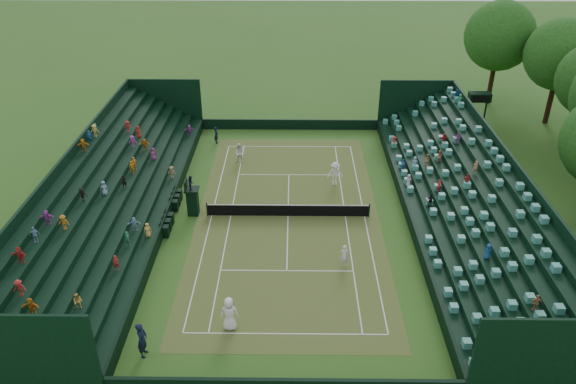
% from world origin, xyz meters
% --- Properties ---
extents(ground, '(160.00, 160.00, 0.00)m').
position_xyz_m(ground, '(0.00, 0.00, 0.00)').
color(ground, '#2F5B1C').
rests_on(ground, ground).
extents(court_surface, '(12.97, 26.77, 0.01)m').
position_xyz_m(court_surface, '(0.00, 0.00, 0.01)').
color(court_surface, '#376622').
rests_on(court_surface, ground).
extents(perimeter_wall_north, '(17.17, 0.20, 1.00)m').
position_xyz_m(perimeter_wall_north, '(0.00, 15.88, 0.50)').
color(perimeter_wall_north, black).
rests_on(perimeter_wall_north, ground).
extents(perimeter_wall_east, '(0.20, 31.77, 1.00)m').
position_xyz_m(perimeter_wall_east, '(8.48, 0.00, 0.50)').
color(perimeter_wall_east, black).
rests_on(perimeter_wall_east, ground).
extents(perimeter_wall_west, '(0.20, 31.77, 1.00)m').
position_xyz_m(perimeter_wall_west, '(-8.48, 0.00, 0.50)').
color(perimeter_wall_west, black).
rests_on(perimeter_wall_west, ground).
extents(north_grandstand, '(6.60, 32.00, 4.90)m').
position_xyz_m(north_grandstand, '(12.66, 0.00, 1.55)').
color(north_grandstand, black).
rests_on(north_grandstand, ground).
extents(south_grandstand, '(6.60, 32.00, 4.90)m').
position_xyz_m(south_grandstand, '(-12.66, 0.00, 1.55)').
color(south_grandstand, black).
rests_on(south_grandstand, ground).
extents(tennis_net, '(11.67, 0.10, 1.06)m').
position_xyz_m(tennis_net, '(0.00, 0.00, 0.53)').
color(tennis_net, black).
rests_on(tennis_net, ground).
extents(scoreboard_tower, '(2.00, 1.00, 3.70)m').
position_xyz_m(scoreboard_tower, '(17.75, 16.00, 3.14)').
color(scoreboard_tower, black).
rests_on(scoreboard_tower, ground).
extents(umpire_chair, '(0.98, 0.98, 3.10)m').
position_xyz_m(umpire_chair, '(-6.83, 0.25, 1.32)').
color(umpire_chair, black).
rests_on(umpire_chair, ground).
extents(courtside_chairs, '(0.54, 5.51, 1.18)m').
position_xyz_m(courtside_chairs, '(-8.28, -0.18, 0.44)').
color(courtside_chairs, black).
rests_on(courtside_chairs, ground).
extents(player_near_west, '(1.00, 0.67, 2.03)m').
position_xyz_m(player_near_west, '(-2.98, -11.47, 1.01)').
color(player_near_west, white).
rests_on(player_near_west, ground).
extents(player_near_east, '(0.61, 0.43, 1.58)m').
position_xyz_m(player_near_east, '(3.55, -5.86, 0.79)').
color(player_near_east, silver).
rests_on(player_near_east, ground).
extents(player_far_west, '(0.95, 0.79, 1.78)m').
position_xyz_m(player_far_west, '(-4.16, 8.58, 0.89)').
color(player_far_west, white).
rests_on(player_far_west, ground).
extents(player_far_east, '(1.32, 0.83, 1.95)m').
position_xyz_m(player_far_east, '(3.64, 4.80, 0.98)').
color(player_far_east, white).
rests_on(player_far_east, ground).
extents(line_judge_north, '(0.40, 0.59, 1.58)m').
position_xyz_m(line_judge_north, '(-6.66, 12.58, 0.79)').
color(line_judge_north, black).
rests_on(line_judge_north, ground).
extents(line_judge_south, '(0.54, 0.77, 2.03)m').
position_xyz_m(line_judge_south, '(-7.17, -13.44, 1.01)').
color(line_judge_south, black).
rests_on(line_judge_south, ground).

